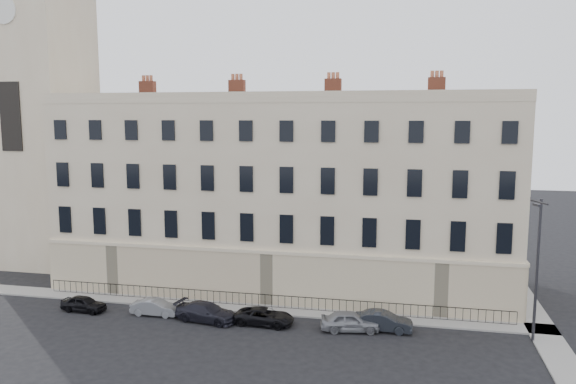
# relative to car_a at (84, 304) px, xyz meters

# --- Properties ---
(ground) EXTENTS (160.00, 160.00, 0.00)m
(ground) POSITION_rel_car_a_xyz_m (18.70, -1.99, -0.57)
(ground) COLOR black
(ground) RESTS_ON ground
(terrace) EXTENTS (36.22, 12.22, 17.00)m
(terrace) POSITION_rel_car_a_xyz_m (12.73, 9.98, 6.93)
(terrace) COLOR beige
(terrace) RESTS_ON ground
(church_tower) EXTENTS (8.00, 8.13, 44.00)m
(church_tower) POSITION_rel_car_a_xyz_m (-11.30, 12.00, 18.09)
(church_tower) COLOR beige
(church_tower) RESTS_ON ground
(pavement_terrace) EXTENTS (48.00, 2.00, 0.12)m
(pavement_terrace) POSITION_rel_car_a_xyz_m (8.70, 3.01, -0.51)
(pavement_terrace) COLOR gray
(pavement_terrace) RESTS_ON ground
(pavement_east_return) EXTENTS (2.00, 24.00, 0.12)m
(pavement_east_return) POSITION_rel_car_a_xyz_m (31.70, 6.01, -0.51)
(pavement_east_return) COLOR gray
(pavement_east_return) RESTS_ON ground
(railings) EXTENTS (35.00, 0.04, 0.96)m
(railings) POSITION_rel_car_a_xyz_m (12.70, 3.41, -0.02)
(railings) COLOR black
(railings) RESTS_ON ground
(car_a) EXTENTS (3.42, 1.57, 1.13)m
(car_a) POSITION_rel_car_a_xyz_m (0.00, 0.00, 0.00)
(car_a) COLOR black
(car_a) RESTS_ON ground
(car_b) EXTENTS (3.47, 1.24, 1.14)m
(car_b) POSITION_rel_car_a_xyz_m (5.43, 0.36, 0.00)
(car_b) COLOR gray
(car_b) RESTS_ON ground
(car_c) EXTENTS (4.66, 2.49, 1.28)m
(car_c) POSITION_rel_car_a_xyz_m (9.40, -0.00, 0.07)
(car_c) COLOR black
(car_c) RESTS_ON ground
(car_d) EXTENTS (4.10, 2.03, 1.12)m
(car_d) POSITION_rel_car_a_xyz_m (13.49, 0.23, -0.01)
(car_d) COLOR black
(car_d) RESTS_ON ground
(car_e) EXTENTS (4.10, 2.17, 1.33)m
(car_e) POSITION_rel_car_a_xyz_m (19.29, 0.30, 0.10)
(car_e) COLOR gray
(car_e) RESTS_ON ground
(car_f) EXTENTS (3.92, 1.55, 1.27)m
(car_f) POSITION_rel_car_a_xyz_m (21.40, 0.81, 0.07)
(car_f) COLOR #1F2229
(car_f) RESTS_ON ground
(streetlamp) EXTENTS (0.86, 1.88, 9.10)m
(streetlamp) POSITION_rel_car_a_xyz_m (30.66, 0.78, 4.47)
(streetlamp) COLOR #313036
(streetlamp) RESTS_ON ground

